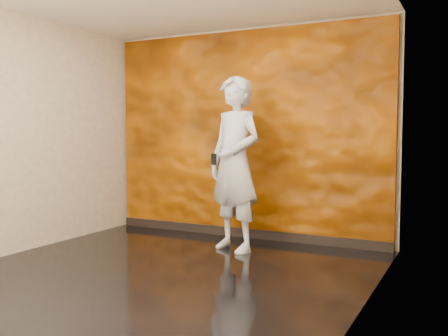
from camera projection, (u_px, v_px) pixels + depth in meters
room at (162, 133)px, 4.93m from camera, size 4.02×4.02×2.81m
feature_wall at (244, 135)px, 6.67m from camera, size 3.90×0.06×2.75m
baseboard at (243, 233)px, 6.73m from camera, size 3.90×0.04×0.12m
man at (235, 164)px, 5.92m from camera, size 0.89×0.74×2.07m
phone at (214, 159)px, 5.72m from camera, size 0.07×0.03×0.13m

